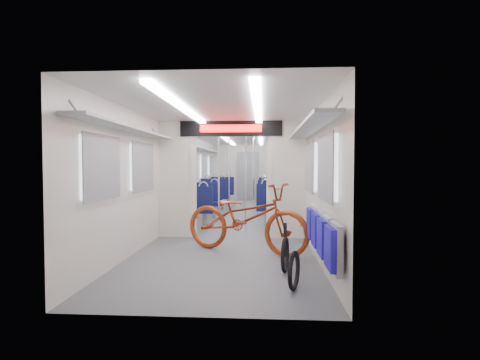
{
  "coord_description": "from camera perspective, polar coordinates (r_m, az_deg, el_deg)",
  "views": [
    {
      "loc": [
        0.64,
        -9.42,
        1.42
      ],
      "look_at": [
        0.12,
        -1.22,
        1.11
      ],
      "focal_mm": 28.0,
      "sensor_mm": 36.0,
      "label": 1
    }
  ],
  "objects": [
    {
      "name": "seat_bay_far_right",
      "position": [
        12.91,
        4.9,
        -1.72
      ],
      "size": [
        0.92,
        2.11,
        1.11
      ],
      "color": "#0C0E35",
      "rests_on": "ground"
    },
    {
      "name": "bike_hoop_a",
      "position": [
        4.43,
        8.23,
        -13.82
      ],
      "size": [
        0.18,
        0.45,
        0.45
      ],
      "primitive_type": "torus",
      "rotation": [
        1.57,
        0.0,
        1.26
      ],
      "color": "black",
      "rests_on": "ground"
    },
    {
      "name": "bike_hoop_b",
      "position": [
        5.11,
        6.89,
        -11.49
      ],
      "size": [
        0.15,
        0.48,
        0.48
      ],
      "primitive_type": "torus",
      "rotation": [
        1.57,
        0.0,
        1.37
      ],
      "color": "black",
      "rests_on": "ground"
    },
    {
      "name": "seat_bay_near_left",
      "position": [
        9.41,
        -6.07,
        -3.28
      ],
      "size": [
        0.89,
        1.98,
        1.07
      ],
      "color": "#0C0E35",
      "rests_on": "ground"
    },
    {
      "name": "carriage",
      "position": [
        9.18,
        -0.4,
        2.67
      ],
      "size": [
        12.0,
        12.02,
        2.31
      ],
      "color": "#515456",
      "rests_on": "ground"
    },
    {
      "name": "stanchion_near_right",
      "position": [
        7.88,
        0.9,
        0.2
      ],
      "size": [
        0.04,
        0.04,
        2.3
      ],
      "primitive_type": "cylinder",
      "color": "silver",
      "rests_on": "ground"
    },
    {
      "name": "flip_bench",
      "position": [
        4.79,
        12.24,
        -7.97
      ],
      "size": [
        0.12,
        2.1,
        0.51
      ],
      "color": "gray",
      "rests_on": "carriage"
    },
    {
      "name": "bicycle",
      "position": [
        6.13,
        0.84,
        -5.77
      ],
      "size": [
        2.3,
        1.59,
        1.15
      ],
      "primitive_type": "imported",
      "rotation": [
        0.0,
        0.0,
        1.15
      ],
      "color": "#953615",
      "rests_on": "ground"
    },
    {
      "name": "stanchion_near_left",
      "position": [
        8.37,
        -3.24,
        0.31
      ],
      "size": [
        0.04,
        0.04,
        2.3
      ],
      "primitive_type": "cylinder",
      "color": "silver",
      "rests_on": "ground"
    },
    {
      "name": "seat_bay_near_right",
      "position": [
        9.83,
        5.31,
        -2.93
      ],
      "size": [
        0.92,
        2.12,
        1.11
      ],
      "color": "#0C0E35",
      "rests_on": "ground"
    },
    {
      "name": "stanchion_far_left",
      "position": [
        11.02,
        -1.67,
        0.75
      ],
      "size": [
        0.04,
        0.04,
        2.3
      ],
      "primitive_type": "cylinder",
      "color": "silver",
      "rests_on": "ground"
    },
    {
      "name": "stanchion_far_right",
      "position": [
        11.12,
        2.08,
        0.77
      ],
      "size": [
        0.04,
        0.04,
        2.3
      ],
      "primitive_type": "cylinder",
      "color": "silver",
      "rests_on": "ground"
    },
    {
      "name": "seat_bay_far_left",
      "position": [
        13.15,
        -3.3,
        -1.63
      ],
      "size": [
        0.93,
        2.15,
        1.12
      ],
      "color": "#0C0E35",
      "rests_on": "ground"
    },
    {
      "name": "bike_hoop_c",
      "position": [
        5.96,
        6.91,
        -9.24
      ],
      "size": [
        0.09,
        0.54,
        0.53
      ],
      "primitive_type": "torus",
      "rotation": [
        1.57,
        0.0,
        1.5
      ],
      "color": "black",
      "rests_on": "ground"
    }
  ]
}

